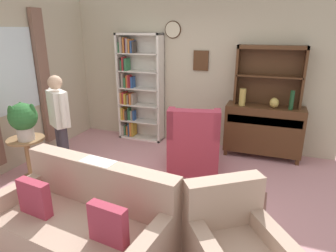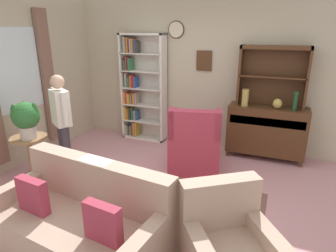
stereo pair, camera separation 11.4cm
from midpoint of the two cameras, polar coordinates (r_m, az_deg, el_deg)
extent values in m
cube|color=#C68C93|center=(4.13, -3.13, -13.41)|extent=(5.40, 4.60, 0.02)
cube|color=#BCB299|center=(5.58, 5.39, 10.46)|extent=(5.00, 0.06, 2.80)
cylinder|color=beige|center=(5.63, 0.35, 18.33)|extent=(0.28, 0.03, 0.28)
torus|color=#382314|center=(5.63, 0.35, 18.33)|extent=(0.31, 0.02, 0.31)
cube|color=#4C2D19|center=(5.49, 5.85, 12.62)|extent=(0.28, 0.03, 0.36)
cube|color=#BCB299|center=(5.15, -30.55, 7.31)|extent=(0.06, 4.20, 2.80)
cube|color=silver|center=(5.23, -28.73, 9.43)|extent=(0.02, 0.90, 1.30)
cube|color=#7F5B4C|center=(5.62, -23.70, 8.54)|extent=(0.08, 0.24, 2.30)
cube|color=brown|center=(3.83, -2.11, -16.02)|extent=(2.47, 1.77, 0.01)
cube|color=silver|center=(6.04, -9.68, 7.53)|extent=(0.04, 0.30, 2.10)
cube|color=silver|center=(5.67, -2.03, 7.06)|extent=(0.04, 0.30, 2.10)
cube|color=silver|center=(5.73, -6.33, 17.47)|extent=(0.90, 0.30, 0.04)
cube|color=silver|center=(6.12, -5.66, -2.18)|extent=(0.90, 0.30, 0.04)
cube|color=silver|center=(5.97, -5.37, 7.58)|extent=(0.90, 0.01, 2.10)
cube|color=silver|center=(6.01, -5.76, 1.01)|extent=(0.86, 0.30, 0.02)
cube|color=gray|center=(6.23, -8.99, -0.65)|extent=(0.04, 0.20, 0.21)
cube|color=#337247|center=(6.22, -8.70, -0.70)|extent=(0.02, 0.14, 0.20)
cube|color=#CC7233|center=(6.20, -8.38, -0.80)|extent=(0.04, 0.11, 0.19)
cube|color=#B22D33|center=(6.17, -8.08, -0.57)|extent=(0.02, 0.10, 0.25)
cube|color=#284C8C|center=(6.16, -7.85, -0.52)|extent=(0.02, 0.21, 0.27)
cube|color=#CC7233|center=(6.14, -7.50, -0.48)|extent=(0.04, 0.22, 0.29)
cube|color=gold|center=(6.12, -7.16, -0.50)|extent=(0.03, 0.20, 0.29)
cube|color=silver|center=(5.92, -5.87, 4.12)|extent=(0.86, 0.30, 0.02)
cube|color=gold|center=(6.13, -9.17, 2.54)|extent=(0.04, 0.21, 0.25)
cube|color=#CC7233|center=(6.11, -8.81, 2.40)|extent=(0.03, 0.18, 0.23)
cube|color=#3F3833|center=(6.09, -8.45, 2.22)|extent=(0.04, 0.19, 0.20)
cube|color=#337247|center=(6.07, -8.09, 2.40)|extent=(0.03, 0.12, 0.25)
cube|color=#337247|center=(6.06, -7.77, 2.10)|extent=(0.04, 0.11, 0.19)
cube|color=gray|center=(6.04, -7.44, 2.15)|extent=(0.03, 0.17, 0.21)
cube|color=#284C8C|center=(6.02, -7.14, 2.09)|extent=(0.03, 0.11, 0.20)
cube|color=silver|center=(5.84, -5.98, 7.32)|extent=(0.86, 0.30, 0.02)
cube|color=#CC7233|center=(6.05, -9.35, 5.50)|extent=(0.04, 0.19, 0.23)
cube|color=#B22D33|center=(6.03, -8.99, 5.52)|extent=(0.03, 0.19, 0.24)
cube|color=gold|center=(6.01, -8.59, 5.36)|extent=(0.04, 0.23, 0.21)
cube|color=gray|center=(5.99, -8.20, 5.23)|extent=(0.03, 0.15, 0.19)
cube|color=#B22D33|center=(5.97, -7.92, 5.39)|extent=(0.02, 0.13, 0.23)
cube|color=#CC7233|center=(5.95, -7.63, 5.33)|extent=(0.04, 0.20, 0.22)
cube|color=gray|center=(5.93, -7.25, 5.32)|extent=(0.04, 0.18, 0.22)
cube|color=silver|center=(5.79, -6.09, 10.59)|extent=(0.86, 0.30, 0.02)
cube|color=#3F3833|center=(5.98, -9.52, 8.89)|extent=(0.04, 0.16, 0.28)
cube|color=gray|center=(5.96, -9.18, 8.94)|extent=(0.04, 0.18, 0.29)
cube|color=#337247|center=(5.94, -8.79, 8.44)|extent=(0.03, 0.15, 0.19)
cube|color=#CC7233|center=(5.92, -8.47, 8.63)|extent=(0.04, 0.11, 0.24)
cube|color=#B22D33|center=(5.90, -8.09, 8.69)|extent=(0.03, 0.16, 0.25)
cube|color=#B22D33|center=(5.89, -7.79, 8.55)|extent=(0.03, 0.11, 0.23)
cube|color=#284C8C|center=(5.87, -7.45, 8.49)|extent=(0.03, 0.17, 0.22)
cube|color=silver|center=(5.75, -6.21, 13.91)|extent=(0.86, 0.30, 0.02)
cube|color=#3F3833|center=(5.94, -9.70, 11.89)|extent=(0.03, 0.20, 0.24)
cube|color=#337247|center=(5.92, -9.40, 11.68)|extent=(0.02, 0.20, 0.20)
cube|color=#B22D33|center=(5.90, -9.15, 11.98)|extent=(0.03, 0.16, 0.26)
cube|color=#3F3833|center=(5.89, -8.85, 11.86)|extent=(0.03, 0.15, 0.23)
cube|color=#337247|center=(5.87, -8.51, 11.84)|extent=(0.03, 0.22, 0.23)
cube|color=#337247|center=(5.91, -9.84, 14.92)|extent=(0.04, 0.14, 0.20)
cube|color=gray|center=(5.88, -9.40, 15.41)|extent=(0.04, 0.23, 0.29)
cube|color=#CC7233|center=(5.86, -8.99, 15.37)|extent=(0.03, 0.16, 0.28)
cube|color=#723F7F|center=(5.83, -8.56, 15.29)|extent=(0.04, 0.12, 0.27)
cube|color=gray|center=(5.82, -8.20, 15.28)|extent=(0.03, 0.22, 0.26)
cube|color=#CC7233|center=(5.80, -7.83, 15.26)|extent=(0.02, 0.23, 0.26)
cube|color=#284C8C|center=(5.78, -7.50, 15.11)|extent=(0.03, 0.18, 0.23)
cube|color=#3F3833|center=(5.76, -7.18, 15.05)|extent=(0.03, 0.17, 0.21)
cube|color=#4C2D19|center=(5.34, 17.55, -0.54)|extent=(1.30, 0.45, 0.82)
cube|color=#4C2D19|center=(5.39, 10.59, -5.03)|extent=(0.06, 0.06, 0.10)
cube|color=#4C2D19|center=(5.36, 23.39, -6.48)|extent=(0.06, 0.06, 0.10)
cube|color=#4C2D19|center=(5.71, 11.21, -3.70)|extent=(0.06, 0.06, 0.10)
cube|color=#4C2D19|center=(5.68, 23.26, -5.05)|extent=(0.06, 0.06, 0.10)
cube|color=#3D2414|center=(5.07, 17.62, 0.89)|extent=(1.20, 0.01, 0.14)
cube|color=#4C2D19|center=(5.25, 12.74, 9.81)|extent=(0.04, 0.26, 1.00)
cube|color=#4C2D19|center=(5.22, 24.43, 8.57)|extent=(0.04, 0.26, 1.00)
cube|color=#4C2D19|center=(5.16, 19.12, 14.38)|extent=(1.10, 0.26, 0.06)
cube|color=#4C2D19|center=(5.21, 18.58, 9.24)|extent=(1.06, 0.26, 0.02)
cube|color=#4C2D19|center=(5.33, 18.64, 9.43)|extent=(1.10, 0.01, 1.00)
cylinder|color=tan|center=(5.14, 13.75, 5.52)|extent=(0.11, 0.11, 0.29)
ellipsoid|color=tan|center=(5.14, 19.48, 4.29)|extent=(0.15, 0.15, 0.17)
cylinder|color=#194223|center=(5.11, 22.47, 4.70)|extent=(0.07, 0.07, 0.32)
cube|color=tan|center=(3.22, -17.54, -20.06)|extent=(1.89, 1.05, 0.42)
cube|color=tan|center=(3.17, -14.23, -10.67)|extent=(1.81, 0.41, 0.48)
cube|color=tan|center=(3.72, -27.21, -13.99)|extent=(0.24, 0.86, 0.60)
cube|color=#A33347|center=(3.24, -25.61, -12.55)|extent=(0.37, 0.14, 0.36)
cube|color=#A33347|center=(2.67, -12.90, -18.23)|extent=(0.37, 0.14, 0.36)
cube|color=white|center=(3.06, -14.59, -6.70)|extent=(0.38, 0.22, 0.00)
cube|color=tan|center=(2.85, 9.66, -14.33)|extent=(0.72, 0.58, 0.48)
cube|color=tan|center=(2.99, 17.58, -21.98)|extent=(0.57, 0.72, 0.55)
cube|color=#A33347|center=(4.80, 4.33, -5.69)|extent=(0.94, 0.95, 0.42)
cube|color=#A33347|center=(4.33, 4.25, -0.96)|extent=(0.80, 0.37, 0.63)
cube|color=#A33347|center=(4.33, 8.81, 0.20)|extent=(0.16, 0.30, 0.44)
cube|color=#A33347|center=(4.37, -0.14, 0.57)|extent=(0.16, 0.30, 0.44)
cylinder|color=#997047|center=(4.73, -26.70, -2.35)|extent=(0.52, 0.52, 0.03)
cylinder|color=#997047|center=(4.85, -26.14, -6.02)|extent=(0.08, 0.08, 0.63)
cylinder|color=#997047|center=(4.97, -25.65, -9.20)|extent=(0.36, 0.36, 0.03)
cylinder|color=beige|center=(4.63, -26.72, -1.37)|extent=(0.23, 0.23, 0.18)
sphere|color=#2D6B33|center=(4.56, -27.17, 1.62)|extent=(0.39, 0.39, 0.39)
ellipsoid|color=#2D6B33|center=(4.49, -28.77, 1.73)|extent=(0.11, 0.07, 0.28)
ellipsoid|color=#2D6B33|center=(4.53, -28.95, 1.83)|extent=(0.11, 0.07, 0.28)
ellipsoid|color=#2D6B33|center=(4.68, -27.35, 2.57)|extent=(0.11, 0.07, 0.28)
ellipsoid|color=#2D6B33|center=(4.50, -25.62, 2.26)|extent=(0.11, 0.07, 0.28)
cylinder|color=beige|center=(4.81, -20.39, -9.05)|extent=(0.11, 0.11, 0.09)
sphere|color=#387F42|center=(4.75, -20.56, -7.73)|extent=(0.19, 0.19, 0.19)
ellipsoid|color=#387F42|center=(4.69, -20.99, -7.83)|extent=(0.06, 0.03, 0.13)
ellipsoid|color=#387F42|center=(4.74, -21.39, -7.63)|extent=(0.06, 0.03, 0.13)
cylinder|color=#38333D|center=(4.80, -20.78, -4.34)|extent=(0.16, 0.16, 0.82)
cylinder|color=#38333D|center=(4.64, -20.07, -5.05)|extent=(0.16, 0.16, 0.82)
cube|color=silver|center=(4.51, -21.37, 3.17)|extent=(0.39, 0.35, 0.52)
sphere|color=tan|center=(4.43, -21.95, 7.91)|extent=(0.27, 0.27, 0.20)
cylinder|color=silver|center=(4.71, -22.23, 4.01)|extent=(0.11, 0.11, 0.48)
cylinder|color=silver|center=(4.30, -20.51, 2.93)|extent=(0.11, 0.11, 0.48)
camera|label=1|loc=(0.06, -90.84, -0.28)|focal=31.15mm
camera|label=2|loc=(0.06, 89.16, 0.28)|focal=31.15mm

